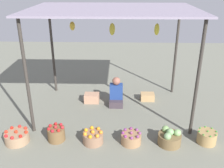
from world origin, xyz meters
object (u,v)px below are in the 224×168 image
basket_cabbages (170,138)px  wooden_crate_stacked_rear (92,98)px  basket_purple_onions (131,138)px  basket_oranges (93,137)px  vendor_person (116,94)px  basket_green_chilies (207,137)px  basket_red_apples (56,134)px  basket_red_tomatoes (17,137)px  wooden_crate_near_vendor (147,97)px

basket_cabbages → wooden_crate_stacked_rear: 2.55m
basket_purple_onions → wooden_crate_stacked_rear: (-1.00, 1.81, 0.00)m
basket_oranges → basket_cabbages: (1.58, -0.00, 0.02)m
vendor_person → basket_green_chilies: vendor_person is taller
basket_red_apples → wooden_crate_stacked_rear: bearing=72.0°
basket_red_tomatoes → basket_oranges: 1.59m
basket_cabbages → wooden_crate_stacked_rear: basket_cabbages is taller
basket_oranges → basket_green_chilies: 2.36m
basket_red_apples → basket_green_chilies: size_ratio=0.93×
wooden_crate_stacked_rear → basket_red_tomatoes: bearing=-126.7°
vendor_person → basket_red_tomatoes: (-2.04, -1.72, -0.18)m
basket_red_tomatoes → basket_oranges: (1.59, 0.02, 0.01)m
basket_red_apples → basket_cabbages: 2.36m
basket_red_apples → basket_purple_onions: size_ratio=0.87×
basket_red_tomatoes → basket_cabbages: size_ratio=1.06×
basket_red_apples → basket_purple_onions: (1.57, -0.06, -0.04)m
basket_green_chilies → basket_purple_onions: bearing=-177.7°
basket_red_apples → basket_green_chilies: (3.14, 0.00, -0.02)m
basket_red_tomatoes → wooden_crate_near_vendor: size_ratio=1.35×
basket_red_apples → basket_green_chilies: 3.14m
vendor_person → wooden_crate_near_vendor: size_ratio=2.10×
basket_cabbages → wooden_crate_stacked_rear: bearing=134.5°
basket_oranges → wooden_crate_stacked_rear: (-0.21, 1.82, -0.00)m
basket_purple_onions → basket_green_chilies: bearing=2.3°
basket_red_tomatoes → basket_cabbages: bearing=0.4°
basket_red_tomatoes → basket_purple_onions: size_ratio=1.19×
basket_purple_onions → wooden_crate_near_vendor: bearing=74.9°
basket_cabbages → basket_green_chilies: (0.78, 0.07, -0.02)m
basket_red_tomatoes → wooden_crate_stacked_rear: (1.37, 1.84, 0.00)m
vendor_person → basket_purple_onions: bearing=-78.8°
basket_red_tomatoes → basket_red_apples: bearing=6.6°
wooden_crate_stacked_rear → wooden_crate_near_vendor: bearing=6.0°
basket_red_tomatoes → basket_green_chilies: bearing=1.4°
basket_cabbages → wooden_crate_near_vendor: 2.00m
basket_cabbages → wooden_crate_near_vendor: (-0.25, 1.98, -0.05)m
wooden_crate_stacked_rear → basket_oranges: bearing=-83.3°
basket_red_apples → wooden_crate_stacked_rear: basket_red_apples is taller
vendor_person → basket_oranges: 1.76m
basket_red_apples → basket_cabbages: (2.36, -0.07, -0.01)m
basket_oranges → wooden_crate_stacked_rear: 1.83m
basket_oranges → wooden_crate_stacked_rear: size_ratio=1.07×
basket_red_apples → basket_cabbages: bearing=-1.7°
basket_red_tomatoes → wooden_crate_stacked_rear: size_ratio=1.27×
basket_red_tomatoes → basket_green_chilies: (3.95, 0.10, 0.01)m
basket_purple_onions → wooden_crate_stacked_rear: 2.07m
vendor_person → basket_purple_onions: vendor_person is taller
basket_purple_onions → basket_green_chilies: basket_green_chilies is taller
basket_oranges → wooden_crate_stacked_rear: bearing=96.7°
basket_purple_onions → basket_green_chilies: 1.57m
basket_purple_onions → wooden_crate_stacked_rear: size_ratio=1.06×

